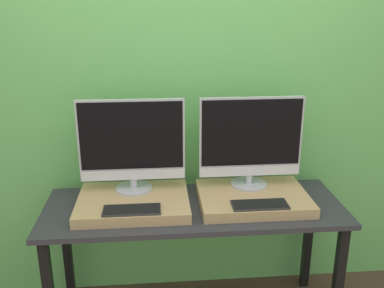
% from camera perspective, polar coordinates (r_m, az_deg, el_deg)
% --- Properties ---
extents(wall_back, '(8.00, 0.04, 2.60)m').
position_cam_1_polar(wall_back, '(2.67, -0.47, 5.61)').
color(wall_back, '#66B75B').
rests_on(wall_back, ground_plane).
extents(workbench, '(1.72, 0.61, 0.78)m').
position_cam_1_polar(workbench, '(2.53, 0.26, -10.00)').
color(workbench, '#2D2D33').
rests_on(workbench, ground_plane).
extents(wooden_riser_left, '(0.63, 0.47, 0.06)m').
position_cam_1_polar(wooden_riser_left, '(2.48, -7.82, -7.72)').
color(wooden_riser_left, tan).
rests_on(wooden_riser_left, workbench).
extents(monitor_left, '(0.61, 0.22, 0.54)m').
position_cam_1_polar(monitor_left, '(2.47, -8.02, -0.02)').
color(monitor_left, '#B2B2B7').
rests_on(monitor_left, wooden_riser_left).
extents(keyboard_left, '(0.31, 0.12, 0.01)m').
position_cam_1_polar(keyboard_left, '(2.32, -8.03, -8.68)').
color(keyboard_left, '#2D2D2D').
rests_on(keyboard_left, wooden_riser_left).
extents(wooden_riser_right, '(0.63, 0.47, 0.06)m').
position_cam_1_polar(wooden_riser_right, '(2.54, 8.11, -7.10)').
color(wooden_riser_right, tan).
rests_on(wooden_riser_right, workbench).
extents(monitor_right, '(0.61, 0.22, 0.54)m').
position_cam_1_polar(monitor_right, '(2.53, 7.84, 0.42)').
color(monitor_right, '#B2B2B7').
rests_on(monitor_right, wooden_riser_right).
extents(keyboard_right, '(0.31, 0.12, 0.01)m').
position_cam_1_polar(keyboard_right, '(2.38, 9.03, -7.98)').
color(keyboard_right, '#2D2D2D').
rests_on(keyboard_right, wooden_riser_right).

